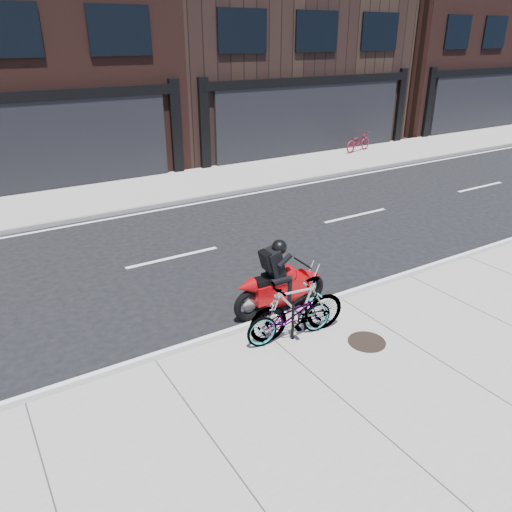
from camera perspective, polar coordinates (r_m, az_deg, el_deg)
ground at (r=10.87m, az=-5.34°, el=-3.85°), size 120.00×120.00×0.00m
sidewalk_near at (r=7.46m, az=13.21°, el=-18.72°), size 60.00×6.00×0.13m
sidewalk_far at (r=17.66m, az=-16.81°, el=6.50°), size 60.00×3.50×0.13m
building_mideast at (r=27.19m, az=-0.25°, el=26.43°), size 12.00×10.00×12.50m
building_east at (r=34.99m, az=18.62°, el=25.17°), size 10.00×10.00×13.00m
bike_rack at (r=8.86m, az=5.01°, el=-6.48°), size 0.43×0.18×0.75m
bicycle_front at (r=8.75m, az=3.88°, el=-6.88°), size 1.71×0.73×0.87m
bicycle_rear at (r=8.78m, az=4.74°, el=-5.98°), size 1.88×0.77×1.09m
motorcycle at (r=9.79m, az=3.27°, el=-2.95°), size 2.07×0.50×1.54m
bicycle_far at (r=23.99m, az=11.59°, el=12.70°), size 1.81×0.97×0.90m
manhole_cover at (r=9.05m, az=12.54°, el=-9.55°), size 0.79×0.79×0.02m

